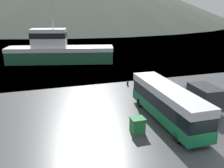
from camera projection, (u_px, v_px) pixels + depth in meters
ground_plane at (205, 149)px, 19.11m from camera, size 400.00×400.00×0.00m
water_surface at (53, 24)px, 145.17m from camera, size 240.00×240.00×0.00m
tour_bus at (167, 102)px, 23.43m from camera, size 2.74×11.42×3.34m
delivery_van at (202, 96)px, 26.56m from camera, size 2.51×5.43×2.57m
fishing_boat at (58, 50)px, 47.46m from camera, size 20.50×9.11×11.03m
storage_bin at (137, 125)px, 21.54m from camera, size 1.21×1.12×1.33m
small_boat at (47, 57)px, 51.19m from camera, size 3.69×5.86×0.82m
mooring_bollard at (128, 83)px, 34.36m from camera, size 0.29×0.29×0.63m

